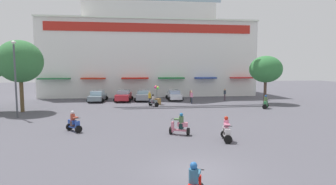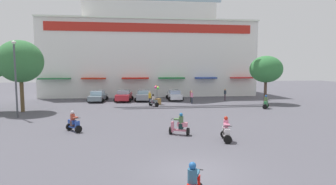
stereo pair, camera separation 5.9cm
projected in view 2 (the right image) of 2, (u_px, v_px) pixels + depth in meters
The scene contains 19 objects.
ground_plane at pixel (164, 118), 24.52m from camera, with size 128.00×128.00×0.00m, color #515058.
colonial_building at pixel (149, 39), 46.63m from camera, with size 34.27×17.32×22.58m.
plaza_tree_1 at pixel (266, 69), 34.04m from camera, with size 4.22×3.79×6.16m.
plaza_tree_2 at pixel (20, 62), 27.34m from camera, with size 4.49×4.86×7.46m.
parked_car_0 at pixel (98, 96), 36.23m from camera, with size 2.59×4.52×1.47m.
parked_car_1 at pixel (124, 96), 36.54m from camera, with size 2.67×4.38×1.53m.
parked_car_2 at pixel (144, 95), 36.96m from camera, with size 2.61×4.15×1.52m.
parked_car_3 at pixel (174, 95), 37.86m from camera, with size 2.28×4.50×1.41m.
scooter_rider_1 at pixel (74, 123), 19.14m from camera, with size 1.30×1.34×1.52m.
scooter_rider_3 at pixel (180, 126), 18.21m from camera, with size 1.47×1.03×1.53m.
scooter_rider_4 at pixel (226, 131), 16.69m from camera, with size 0.75×1.45×1.55m.
scooter_rider_5 at pixel (266, 103), 29.99m from camera, with size 1.24×1.44×1.57m.
scooter_rider_7 at pixel (154, 101), 31.73m from camera, with size 1.19×1.45×1.47m.
pedestrian_0 at pixel (150, 98), 32.27m from camera, with size 0.43×0.43×1.72m.
pedestrian_1 at pixel (191, 95), 35.66m from camera, with size 0.35×0.35×1.65m.
pedestrian_2 at pixel (192, 96), 33.94m from camera, with size 0.45×0.45×1.64m.
pedestrian_3 at pixel (225, 94), 37.36m from camera, with size 0.42×0.42×1.66m.
streetlamp_near at pixel (15, 73), 24.24m from camera, with size 0.40×0.40×7.06m.
balloon_vendor_cart at pixel (157, 97), 33.43m from camera, with size 1.04×1.07×2.40m.
Camera 2 is at (-2.60, -11.06, 4.61)m, focal length 28.23 mm.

